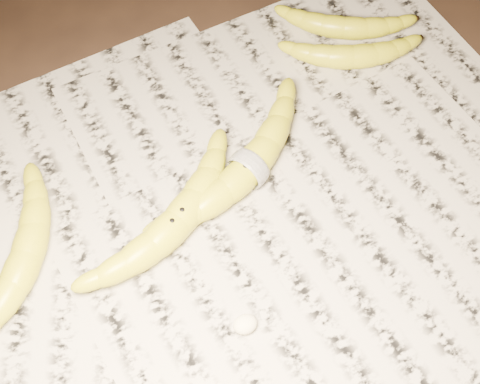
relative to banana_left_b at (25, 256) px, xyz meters
name	(u,v)px	position (x,y,z in m)	size (l,w,h in m)	color
ground	(228,224)	(0.23, -0.04, -0.03)	(3.00, 3.00, 0.00)	black
newspaper_patch	(209,228)	(0.21, -0.04, -0.02)	(0.90, 0.70, 0.01)	#A29D8B
banana_left_b	(25,256)	(0.00, 0.00, 0.00)	(0.20, 0.06, 0.04)	#D0CC1A
banana_center	(177,221)	(0.17, -0.03, 0.00)	(0.23, 0.07, 0.04)	#D0CC1A
banana_taped	(248,167)	(0.28, 0.00, 0.00)	(0.25, 0.07, 0.04)	#D0CC1A
banana_upper_a	(344,26)	(0.50, 0.16, 0.00)	(0.17, 0.05, 0.03)	#D0CC1A
banana_upper_b	(353,55)	(0.48, 0.11, 0.00)	(0.16, 0.05, 0.03)	#D0CC1A
measuring_tape	(248,167)	(0.28, 0.00, 0.00)	(0.05, 0.05, 0.00)	white
flesh_chunk_c	(245,323)	(0.19, -0.17, -0.01)	(0.03, 0.02, 0.02)	beige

